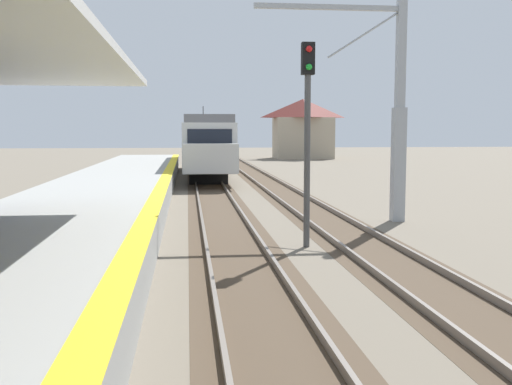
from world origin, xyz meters
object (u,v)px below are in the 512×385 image
approaching_train (205,143)px  distant_trackside_house (303,128)px  catenary_pylon_far_side (391,112)px  rail_signal_post (307,123)px

approaching_train → distant_trackside_house: distant_trackside_house is taller
catenary_pylon_far_side → distant_trackside_house: size_ratio=1.14×
approaching_train → catenary_pylon_far_side: (5.44, -21.03, 1.43)m
approaching_train → catenary_pylon_far_side: size_ratio=2.61×
approaching_train → distant_trackside_house: size_ratio=2.97×
rail_signal_post → catenary_pylon_far_side: bearing=49.0°
rail_signal_post → catenary_pylon_far_side: size_ratio=0.69×
rail_signal_post → distant_trackside_house: bearing=79.3°
catenary_pylon_far_side → distant_trackside_house: 45.93m
rail_signal_post → catenary_pylon_far_side: 5.47m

